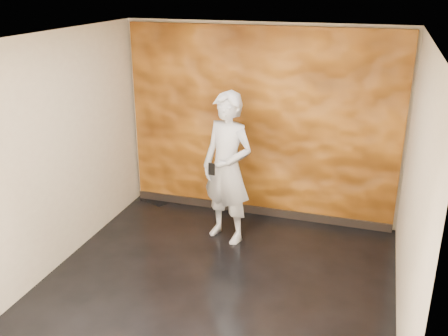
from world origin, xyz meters
TOP-DOWN VIEW (x-y plane):
  - room at (0.00, 0.00)m, footprint 4.02×4.02m
  - feature_wall at (0.00, 1.96)m, footprint 3.90×0.06m
  - baseboard at (0.00, 1.92)m, footprint 3.90×0.04m
  - man at (-0.22, 1.09)m, footprint 0.86×0.71m
  - phone at (-0.33, 0.79)m, footprint 0.09×0.02m

SIDE VIEW (x-z plane):
  - baseboard at x=0.00m, z-range 0.00..0.12m
  - man at x=-0.22m, z-range 0.00..2.03m
  - phone at x=-0.33m, z-range 1.02..1.18m
  - feature_wall at x=0.00m, z-range 0.00..2.75m
  - room at x=0.00m, z-range -0.01..2.81m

